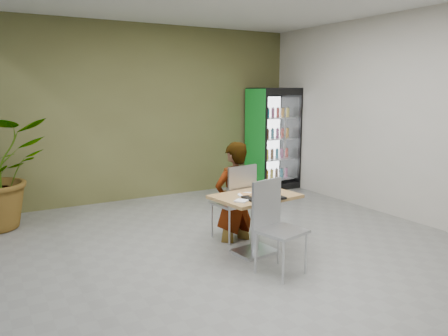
% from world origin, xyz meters
% --- Properties ---
extents(ground, '(7.00, 7.00, 0.00)m').
position_xyz_m(ground, '(0.00, 0.00, 0.00)').
color(ground, slate).
rests_on(ground, ground).
extents(room_envelope, '(6.00, 7.00, 3.20)m').
position_xyz_m(room_envelope, '(0.00, 0.00, 1.60)').
color(room_envelope, beige).
rests_on(room_envelope, ground).
extents(dining_table, '(1.07, 0.81, 0.75)m').
position_xyz_m(dining_table, '(0.12, 0.08, 0.54)').
color(dining_table, '#A17B45').
rests_on(dining_table, ground).
extents(chair_far, '(0.52, 0.52, 1.04)m').
position_xyz_m(chair_far, '(0.17, 0.59, 0.61)').
color(chair_far, '#B4B7BA').
rests_on(chair_far, ground).
extents(chair_near, '(0.55, 0.56, 1.04)m').
position_xyz_m(chair_near, '(0.00, -0.47, 0.61)').
color(chair_near, '#B4B7BA').
rests_on(chair_near, ground).
extents(seated_woman, '(0.65, 0.46, 1.64)m').
position_xyz_m(seated_woman, '(0.16, 0.65, 0.52)').
color(seated_woman, black).
rests_on(seated_woman, ground).
extents(pizza_plate, '(0.33, 0.24, 0.03)m').
position_xyz_m(pizza_plate, '(0.03, 0.10, 0.77)').
color(pizza_plate, white).
rests_on(pizza_plate, dining_table).
extents(soda_cup, '(0.10, 0.10, 0.17)m').
position_xyz_m(soda_cup, '(0.30, 0.05, 0.83)').
color(soda_cup, white).
rests_on(soda_cup, dining_table).
extents(napkin_stack, '(0.19, 0.19, 0.02)m').
position_xyz_m(napkin_stack, '(-0.20, -0.12, 0.76)').
color(napkin_stack, white).
rests_on(napkin_stack, dining_table).
extents(cafeteria_tray, '(0.44, 0.32, 0.02)m').
position_xyz_m(cafeteria_tray, '(0.11, -0.13, 0.76)').
color(cafeteria_tray, black).
rests_on(cafeteria_tray, dining_table).
extents(beverage_fridge, '(0.94, 0.73, 2.06)m').
position_xyz_m(beverage_fridge, '(2.54, 3.05, 1.03)').
color(beverage_fridge, black).
rests_on(beverage_fridge, ground).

